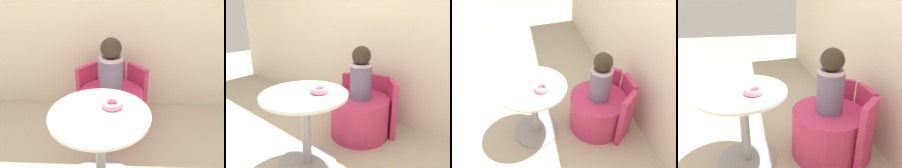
# 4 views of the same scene
# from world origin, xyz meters

# --- Properties ---
(round_table) EXTENTS (0.67, 0.67, 0.63)m
(round_table) POSITION_xyz_m (0.02, -0.03, 0.43)
(round_table) COLOR #99999E
(round_table) RESTS_ON ground_plane
(tub_chair) EXTENTS (0.59, 0.59, 0.41)m
(tub_chair) POSITION_xyz_m (0.07, 0.64, 0.20)
(tub_chair) COLOR #C63360
(tub_chair) RESTS_ON ground_plane
(booth_backrest) EXTENTS (0.69, 0.25, 0.58)m
(booth_backrest) POSITION_xyz_m (0.07, 0.88, 0.29)
(booth_backrest) COLOR #C63360
(booth_backrest) RESTS_ON ground_plane
(child_figure) EXTENTS (0.21, 0.21, 0.51)m
(child_figure) POSITION_xyz_m (0.07, 0.64, 0.65)
(child_figure) COLOR slate
(child_figure) RESTS_ON tub_chair
(donut) EXTENTS (0.15, 0.15, 0.04)m
(donut) POSITION_xyz_m (0.10, 0.05, 0.65)
(donut) COLOR pink
(donut) RESTS_ON round_table
(paper_napkin) EXTENTS (0.16, 0.16, 0.01)m
(paper_napkin) POSITION_xyz_m (0.07, -0.19, 0.63)
(paper_napkin) COLOR white
(paper_napkin) RESTS_ON round_table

